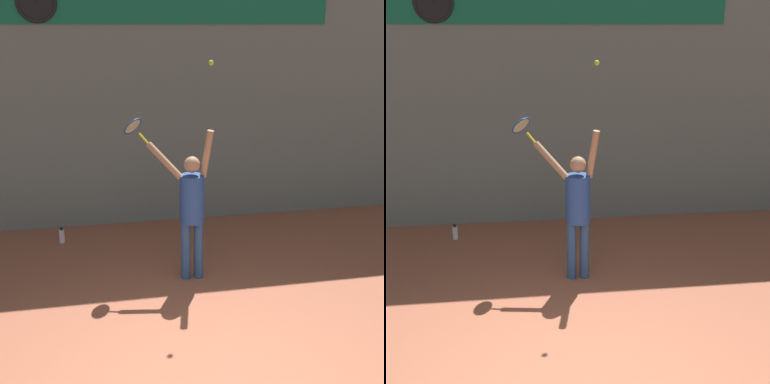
{
  "view_description": "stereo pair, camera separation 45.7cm",
  "coord_description": "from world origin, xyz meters",
  "views": [
    {
      "loc": [
        -0.96,
        -4.05,
        3.45
      ],
      "look_at": [
        0.38,
        2.68,
        1.27
      ],
      "focal_mm": 50.0,
      "sensor_mm": 36.0,
      "label": 1
    },
    {
      "loc": [
        -0.51,
        -4.13,
        3.45
      ],
      "look_at": [
        0.38,
        2.68,
        1.27
      ],
      "focal_mm": 50.0,
      "sensor_mm": 36.0,
      "label": 2
    }
  ],
  "objects": [
    {
      "name": "water_bottle",
      "position": [
        -1.47,
        4.35,
        0.12
      ],
      "size": [
        0.09,
        0.09,
        0.26
      ],
      "color": "silver",
      "rests_on": "ground_plane"
    },
    {
      "name": "sponsor_banner",
      "position": [
        0.0,
        5.04,
        3.76
      ],
      "size": [
        6.41,
        0.02,
        0.65
      ],
      "color": "#146B4C"
    },
    {
      "name": "tennis_ball",
      "position": [
        0.61,
        2.58,
        2.98
      ],
      "size": [
        0.07,
        0.07,
        0.07
      ],
      "color": "#CCDB2D"
    },
    {
      "name": "scoreboard_clock",
      "position": [
        -1.61,
        5.02,
        3.76
      ],
      "size": [
        0.64,
        0.06,
        0.64
      ],
      "color": "black"
    },
    {
      "name": "tennis_player",
      "position": [
        0.38,
        2.69,
        1.09
      ],
      "size": [
        0.89,
        0.54,
        2.12
      ],
      "color": "#2D4C7F",
      "rests_on": "ground_plane"
    },
    {
      "name": "back_wall",
      "position": [
        0.0,
        5.1,
        2.5
      ],
      "size": [
        18.0,
        0.1,
        5.0
      ],
      "color": "slate",
      "rests_on": "ground_plane"
    },
    {
      "name": "tennis_racket",
      "position": [
        -0.33,
        3.18,
        2.09
      ],
      "size": [
        0.39,
        0.39,
        0.35
      ],
      "color": "yellow"
    }
  ]
}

